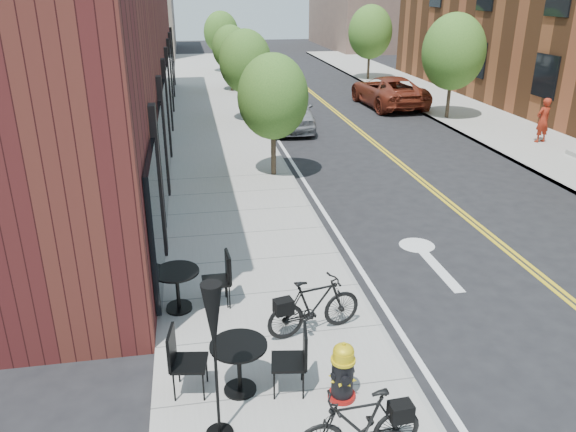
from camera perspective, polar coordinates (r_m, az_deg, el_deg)
ground at (r=10.46m, az=9.55°, el=-11.37°), size 120.00×120.00×0.00m
sidewalk_near at (r=19.05m, az=-6.10°, el=4.79°), size 4.00×70.00×0.12m
sidewalk_far at (r=23.14m, az=25.20°, el=5.92°), size 4.00×70.00×0.12m
building_near at (r=22.51m, az=-19.23°, el=15.38°), size 5.00×28.00×7.00m
tree_near_a at (r=17.62m, az=-1.54°, el=12.01°), size 2.20×2.20×3.81m
tree_near_b at (r=25.46m, az=-4.36°, el=15.38°), size 2.30×2.30×3.98m
tree_near_c at (r=33.40m, az=-5.86°, el=16.64°), size 2.10×2.10×3.67m
tree_near_d at (r=41.33m, az=-6.82°, el=18.03°), size 2.40×2.40×4.11m
tree_far_b at (r=27.00m, az=16.47°, el=15.70°), size 2.80×2.80×4.62m
tree_far_c at (r=38.11m, az=8.36°, el=18.01°), size 2.80×2.80×4.62m
fire_hydrant at (r=8.47m, az=5.57°, el=-15.49°), size 0.52×0.52×0.95m
bicycle_left at (r=7.58m, az=7.24°, el=-20.41°), size 1.70×0.57×1.00m
bicycle_right at (r=9.80m, az=2.69°, el=-9.10°), size 1.81×0.87×1.05m
bistro_set_a at (r=8.53m, az=-5.00°, el=-14.43°), size 2.01×0.97×1.06m
bistro_set_b at (r=10.62m, az=-11.19°, el=-6.85°), size 1.97×0.90×1.05m
bistro_set_c at (r=10.71m, az=-11.18°, el=-6.68°), size 1.89×0.83×1.02m
patio_umbrella at (r=7.17m, az=-7.56°, el=-11.45°), size 0.38×0.38×2.32m
parked_car_a at (r=24.74m, az=0.10°, el=10.80°), size 2.37×4.99×1.65m
parked_car_b at (r=30.70m, az=-1.02°, el=12.71°), size 1.82×4.06×1.30m
parked_car_c at (r=34.81m, az=-3.53°, el=14.09°), size 2.38×5.64×1.62m
parked_car_far at (r=29.91m, az=10.13°, el=12.37°), size 2.81×5.68×1.55m
pedestrian at (r=24.01m, az=24.48°, el=8.85°), size 0.71×0.55×1.72m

